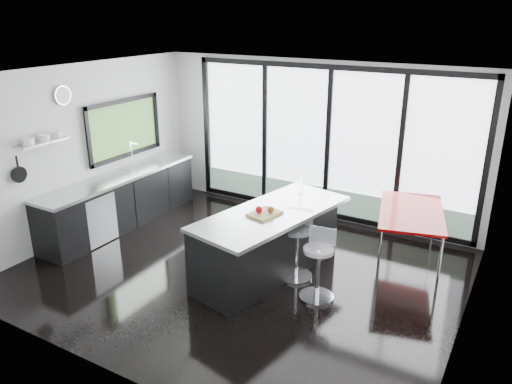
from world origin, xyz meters
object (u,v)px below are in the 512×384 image
Objects in this scene: island at (267,241)px; red_table at (409,237)px; bar_stool_far at (296,253)px; bar_stool_near at (317,273)px.

red_table is (1.66, 1.34, -0.08)m from island.
bar_stool_far is 0.49× the size of red_table.
island reaches higher than bar_stool_near.
bar_stool_far is 1.77m from red_table.
red_table reaches higher than bar_stool_far.
bar_stool_near is at bearing -46.21° from bar_stool_far.
island reaches higher than bar_stool_far.
bar_stool_near is (0.88, -0.26, -0.13)m from island.
island is 3.34× the size of bar_stool_far.
bar_stool_near is at bearing -115.76° from red_table.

